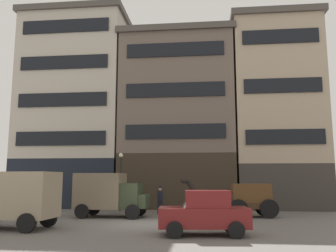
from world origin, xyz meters
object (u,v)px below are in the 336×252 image
(draft_horse, at_px, (201,195))
(delivery_truck_far, at_px, (110,193))
(delivery_truck_near, at_px, (13,198))
(streetlamp_curbside, at_px, (121,173))
(fire_hydrant_curbside, at_px, (143,206))
(cargo_wagon, at_px, (250,198))
(sedan_dark, at_px, (204,213))
(pedestrian_officer, at_px, (160,199))

(draft_horse, distance_m, delivery_truck_far, 5.61)
(delivery_truck_near, height_order, streetlamp_curbside, streetlamp_curbside)
(streetlamp_curbside, relative_size, fire_hydrant_curbside, 4.96)
(cargo_wagon, relative_size, draft_horse, 1.28)
(delivery_truck_far, bearing_deg, streetlamp_curbside, 94.02)
(delivery_truck_near, distance_m, sedan_dark, 8.94)
(cargo_wagon, bearing_deg, delivery_truck_far, -173.74)
(sedan_dark, distance_m, streetlamp_curbside, 11.68)
(delivery_truck_near, height_order, delivery_truck_far, same)
(delivery_truck_far, xyz_separation_m, streetlamp_curbside, (-0.27, 3.82, 1.25))
(draft_horse, relative_size, sedan_dark, 0.61)
(delivery_truck_far, height_order, streetlamp_curbside, streetlamp_curbside)
(delivery_truck_near, relative_size, pedestrian_officer, 2.47)
(draft_horse, height_order, fire_hydrant_curbside, draft_horse)
(pedestrian_officer, distance_m, streetlamp_curbside, 3.81)
(delivery_truck_near, height_order, pedestrian_officer, delivery_truck_near)
(delivery_truck_far, xyz_separation_m, sedan_dark, (5.73, -6.05, -0.51))
(cargo_wagon, distance_m, delivery_truck_far, 8.54)
(draft_horse, xyz_separation_m, streetlamp_curbside, (-5.80, 2.89, 1.40))
(streetlamp_curbside, bearing_deg, pedestrian_officer, -26.04)
(streetlamp_curbside, bearing_deg, sedan_dark, -58.71)
(sedan_dark, xyz_separation_m, fire_hydrant_curbside, (-4.25, 9.36, -0.49))
(cargo_wagon, xyz_separation_m, sedan_dark, (-2.75, -6.98, -0.23))
(sedan_dark, height_order, fire_hydrant_curbside, sedan_dark)
(draft_horse, bearing_deg, streetlamp_curbside, 153.49)
(pedestrian_officer, distance_m, fire_hydrant_curbside, 1.74)
(delivery_truck_far, height_order, pedestrian_officer, delivery_truck_far)
(draft_horse, height_order, streetlamp_curbside, streetlamp_curbside)
(delivery_truck_near, relative_size, fire_hydrant_curbside, 5.34)
(sedan_dark, height_order, pedestrian_officer, sedan_dark)
(delivery_truck_near, xyz_separation_m, fire_hydrant_curbside, (4.64, 8.58, -1.00))
(cargo_wagon, xyz_separation_m, delivery_truck_far, (-8.48, -0.93, 0.28))
(delivery_truck_near, height_order, fire_hydrant_curbside, delivery_truck_near)
(sedan_dark, bearing_deg, fire_hydrant_curbside, 114.42)
(cargo_wagon, height_order, streetlamp_curbside, streetlamp_curbside)
(draft_horse, distance_m, streetlamp_curbside, 6.63)
(cargo_wagon, bearing_deg, fire_hydrant_curbside, 161.25)
(delivery_truck_far, bearing_deg, delivery_truck_near, -120.93)
(delivery_truck_far, relative_size, sedan_dark, 1.15)
(delivery_truck_near, xyz_separation_m, streetlamp_curbside, (2.89, 9.09, 1.25))
(draft_horse, bearing_deg, delivery_truck_near, -144.49)
(streetlamp_curbside, xyz_separation_m, fire_hydrant_curbside, (1.75, -0.51, -2.24))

